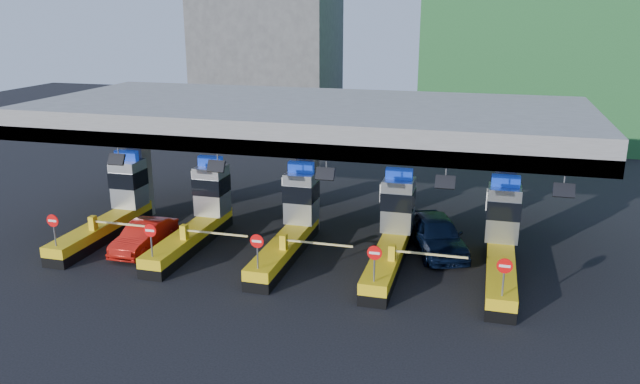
# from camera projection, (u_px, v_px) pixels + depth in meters

# --- Properties ---
(ground) EXTENTS (120.00, 120.00, 0.00)m
(ground) POSITION_uv_depth(u_px,v_px,m) (291.00, 251.00, 31.02)
(ground) COLOR black
(ground) RESTS_ON ground
(toll_canopy) EXTENTS (28.00, 12.09, 7.00)m
(toll_canopy) POSITION_uv_depth(u_px,v_px,m) (307.00, 120.00, 31.95)
(toll_canopy) COLOR slate
(toll_canopy) RESTS_ON ground
(toll_lane_far_left) EXTENTS (4.43, 8.00, 4.16)m
(toll_lane_far_left) POSITION_uv_depth(u_px,v_px,m) (115.00, 207.00, 33.40)
(toll_lane_far_left) COLOR black
(toll_lane_far_left) RESTS_ON ground
(toll_lane_left) EXTENTS (4.43, 8.00, 4.16)m
(toll_lane_left) POSITION_uv_depth(u_px,v_px,m) (200.00, 215.00, 32.14)
(toll_lane_left) COLOR black
(toll_lane_left) RESTS_ON ground
(toll_lane_center) EXTENTS (4.43, 8.00, 4.16)m
(toll_lane_center) POSITION_uv_depth(u_px,v_px,m) (293.00, 223.00, 30.89)
(toll_lane_center) COLOR black
(toll_lane_center) RESTS_ON ground
(toll_lane_right) EXTENTS (4.43, 8.00, 4.16)m
(toll_lane_right) POSITION_uv_depth(u_px,v_px,m) (393.00, 232.00, 29.63)
(toll_lane_right) COLOR black
(toll_lane_right) RESTS_ON ground
(toll_lane_far_right) EXTENTS (4.43, 8.00, 4.16)m
(toll_lane_far_right) POSITION_uv_depth(u_px,v_px,m) (502.00, 242.00, 28.37)
(toll_lane_far_right) COLOR black
(toll_lane_far_right) RESTS_ON ground
(bg_building_concrete) EXTENTS (14.00, 10.00, 18.00)m
(bg_building_concrete) POSITION_uv_depth(u_px,v_px,m) (267.00, 34.00, 65.32)
(bg_building_concrete) COLOR #4C4C49
(bg_building_concrete) RESTS_ON ground
(van) EXTENTS (3.98, 5.88, 1.86)m
(van) POSITION_uv_depth(u_px,v_px,m) (437.00, 234.00, 30.72)
(van) COLOR black
(van) RESTS_ON ground
(red_car) EXTENTS (1.57, 4.39, 1.44)m
(red_car) POSITION_uv_depth(u_px,v_px,m) (144.00, 236.00, 31.01)
(red_car) COLOR #B6160E
(red_car) RESTS_ON ground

